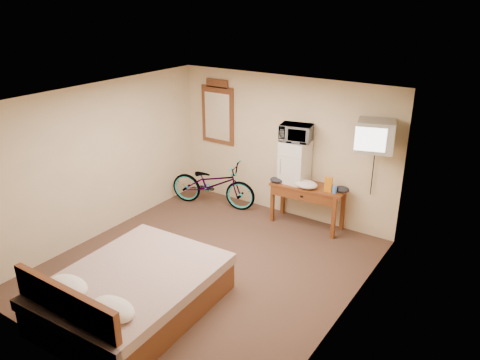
% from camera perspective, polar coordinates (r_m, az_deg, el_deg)
% --- Properties ---
extents(room, '(4.60, 4.64, 2.50)m').
position_cam_1_polar(room, '(6.48, -4.52, -1.11)').
color(room, '#4A3025').
rests_on(room, ground).
extents(desk, '(1.29, 0.59, 0.75)m').
position_cam_1_polar(desk, '(8.00, 8.15, -1.58)').
color(desk, brown).
rests_on(desk, floor).
extents(mini_fridge, '(0.44, 0.44, 0.72)m').
position_cam_1_polar(mini_fridge, '(7.98, 6.69, 2.24)').
color(mini_fridge, silver).
rests_on(mini_fridge, desk).
extents(microwave, '(0.58, 0.45, 0.29)m').
position_cam_1_polar(microwave, '(7.83, 6.86, 5.73)').
color(microwave, silver).
rests_on(microwave, mini_fridge).
extents(snack_bag, '(0.13, 0.09, 0.24)m').
position_cam_1_polar(snack_bag, '(7.74, 10.73, -0.54)').
color(snack_bag, orange).
rests_on(snack_bag, desk).
extents(blue_cup, '(0.07, 0.07, 0.12)m').
position_cam_1_polar(blue_cup, '(7.72, 11.46, -1.14)').
color(blue_cup, '#3F7FD7').
rests_on(blue_cup, desk).
extents(cloth_cream, '(0.39, 0.30, 0.12)m').
position_cam_1_polar(cloth_cream, '(7.85, 8.08, -0.53)').
color(cloth_cream, white).
rests_on(cloth_cream, desk).
extents(cloth_dark_a, '(0.23, 0.18, 0.09)m').
position_cam_1_polar(cloth_dark_a, '(8.02, 4.46, 0.00)').
color(cloth_dark_a, black).
rests_on(cloth_dark_a, desk).
extents(cloth_dark_b, '(0.22, 0.18, 0.10)m').
position_cam_1_polar(cloth_dark_b, '(7.78, 12.38, -1.12)').
color(cloth_dark_b, black).
rests_on(cloth_dark_b, desk).
extents(crt_television, '(0.64, 0.67, 0.47)m').
position_cam_1_polar(crt_television, '(7.26, 16.20, 5.20)').
color(crt_television, black).
rests_on(crt_television, room).
extents(wall_mirror, '(0.71, 0.04, 1.21)m').
position_cam_1_polar(wall_mirror, '(8.88, -2.74, 8.18)').
color(wall_mirror, brown).
rests_on(wall_mirror, room).
extents(bicycle, '(1.76, 0.96, 0.88)m').
position_cam_1_polar(bicycle, '(8.79, -3.32, -0.46)').
color(bicycle, black).
rests_on(bicycle, floor).
extents(bed, '(1.76, 2.28, 0.90)m').
position_cam_1_polar(bed, '(6.15, -13.28, -13.27)').
color(bed, brown).
rests_on(bed, floor).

